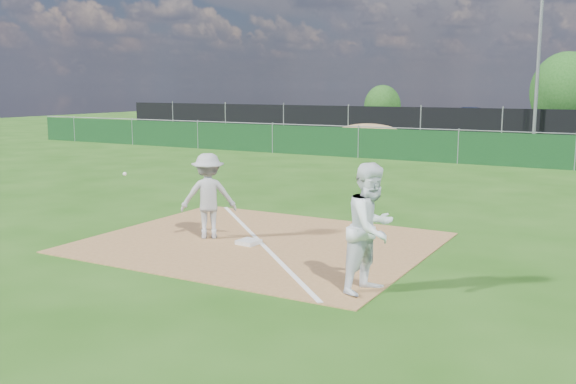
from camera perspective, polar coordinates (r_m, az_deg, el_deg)
The scene contains 15 objects.
ground at distance 19.94m, azimuth 11.21°, elevation 0.99°, with size 90.00×90.00×0.00m, color #204D10.
infield_dirt at distance 11.85m, azimuth -2.53°, elevation -4.50°, with size 6.00×5.00×0.02m, color olive.
foul_line at distance 11.85m, azimuth -2.53°, elevation -4.43°, with size 0.08×7.00×0.01m, color white.
green_fence at distance 24.64m, azimuth 14.89°, elevation 3.84°, with size 44.00×0.05×1.20m, color #0D3315.
dirt_mound at distance 29.52m, azimuth 7.15°, elevation 4.93°, with size 3.38×2.60×1.17m, color olive.
black_fence at distance 32.41m, azimuth 18.48°, elevation 5.47°, with size 46.00×0.04×1.80m, color black.
parking_lot at distance 37.38m, azimuth 19.87°, elevation 4.48°, with size 46.00×9.00×0.01m, color black.
light_pole at distance 31.82m, azimuth 21.36°, elevation 10.84°, with size 0.16×0.16×8.00m, color slate.
first_base at distance 11.69m, azimuth -3.52°, elevation -4.45°, with size 0.36×0.36×0.08m, color silver.
play_at_first at distance 12.09m, azimuth -7.10°, elevation -0.35°, with size 2.72×1.09×1.60m.
runner at distance 8.95m, azimuth 7.42°, elevation -3.21°, with size 0.89×0.69×1.83m, color white.
car_left at distance 38.97m, azimuth 11.27°, elevation 6.20°, with size 1.86×4.62×1.57m, color #989A9F.
car_mid at distance 37.45m, azimuth 16.63°, elevation 5.94°, with size 1.76×5.05×1.66m, color black.
tree_left at distance 44.10m, azimuth 8.38°, elevation 7.56°, with size 2.47×2.47×2.93m.
tree_mid at distance 42.15m, azimuth 23.46°, elevation 8.18°, with size 4.12×4.12×4.89m.
Camera 1 is at (6.07, -8.77, 2.86)m, focal length 40.00 mm.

